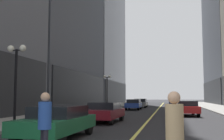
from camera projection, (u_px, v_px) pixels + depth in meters
ground_plane at (159, 109)px, 38.04m from camera, size 200.00×200.00×0.00m
sidewalk_left at (100, 108)px, 39.71m from camera, size 4.50×78.00×0.15m
sidewalk_right at (222, 109)px, 36.39m from camera, size 4.50×78.00×0.15m
lane_centre_stripe at (159, 109)px, 38.04m from camera, size 0.16×70.00×0.01m
car_green at (58, 121)px, 11.34m from camera, size 2.06×4.57×1.32m
car_maroon at (105, 111)px, 18.33m from camera, size 2.05×4.50×1.32m
car_red at (186, 107)px, 24.52m from camera, size 2.05×4.76×1.32m
car_blue at (134, 104)px, 34.94m from camera, size 1.76×4.13×1.32m
car_grey at (140, 103)px, 41.85m from camera, size 1.90×4.15×1.32m
car_navy at (175, 102)px, 49.35m from camera, size 2.02×4.30×1.32m
pedestrian_in_blue_hoodie at (45, 122)px, 7.09m from camera, size 0.48×0.48×1.82m
pedestrian_in_tan_trench at (175, 132)px, 5.18m from camera, size 0.47×0.47×1.82m
street_lamp_left_near at (16, 67)px, 14.62m from camera, size 1.06×0.36×4.43m
street_lamp_left_far at (107, 84)px, 35.97m from camera, size 1.06×0.36×4.43m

